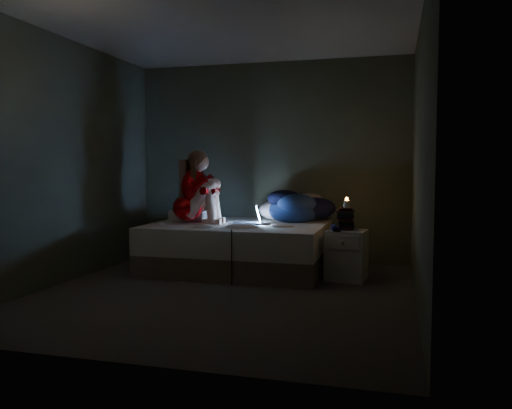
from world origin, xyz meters
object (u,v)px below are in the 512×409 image
at_px(bed, 238,247).
at_px(candle, 347,204).
at_px(woman, 187,187).
at_px(laptop, 247,214).
at_px(nightstand, 346,255).
at_px(phone, 338,231).

bearing_deg(bed, candle, -6.80).
relative_size(woman, candle, 10.95).
bearing_deg(candle, laptop, 174.35).
height_order(woman, laptop, woman).
height_order(nightstand, candle, candle).
relative_size(bed, phone, 14.57).
xyz_separation_m(candle, phone, (-0.07, -0.17, -0.27)).
distance_m(bed, phone, 1.29).
bearing_deg(phone, bed, 143.64).
xyz_separation_m(woman, nightstand, (1.90, -0.11, -0.73)).
bearing_deg(woman, nightstand, -5.92).
bearing_deg(candle, phone, -112.82).
height_order(bed, woman, woman).
bearing_deg(woman, phone, -9.74).
bearing_deg(woman, bed, 6.54).
relative_size(laptop, nightstand, 0.60).
relative_size(laptop, phone, 2.35).
xyz_separation_m(bed, phone, (1.22, -0.32, 0.27)).
distance_m(bed, laptop, 0.42).
bearing_deg(candle, nightstand, -80.41).
distance_m(candle, phone, 0.33).
xyz_separation_m(woman, phone, (1.82, -0.22, -0.45)).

